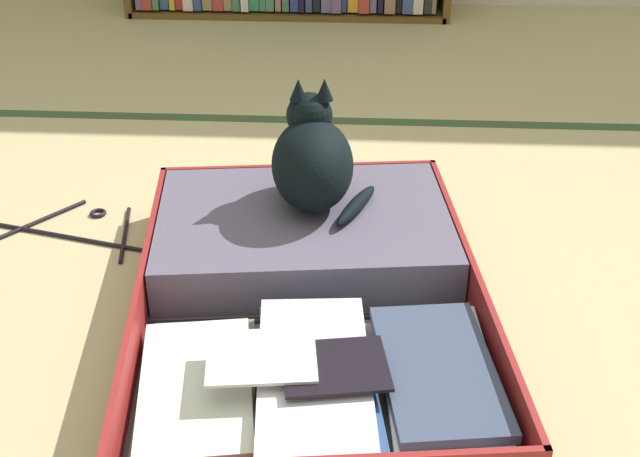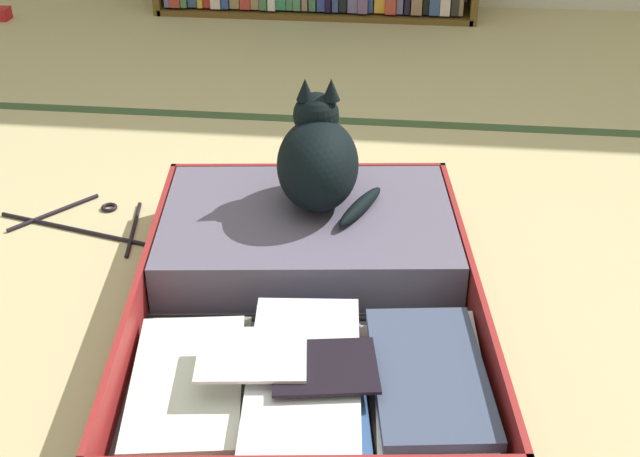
{
  "view_description": "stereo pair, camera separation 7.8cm",
  "coord_description": "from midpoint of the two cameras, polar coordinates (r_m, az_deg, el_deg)",
  "views": [
    {
      "loc": [
        0.12,
        -1.33,
        1.05
      ],
      "look_at": [
        0.04,
        0.11,
        0.19
      ],
      "focal_mm": 47.27,
      "sensor_mm": 36.0,
      "label": 1
    },
    {
      "loc": [
        0.2,
        -1.33,
        1.05
      ],
      "look_at": [
        0.04,
        0.11,
        0.19
      ],
      "focal_mm": 47.27,
      "sensor_mm": 36.0,
      "label": 2
    }
  ],
  "objects": [
    {
      "name": "clothes_hanger",
      "position": [
        2.13,
        -16.95,
        -0.07
      ],
      "size": [
        0.45,
        0.28,
        0.01
      ],
      "color": "black",
      "rests_on": "ground_plane"
    },
    {
      "name": "tatami_border",
      "position": [
        2.63,
        -0.5,
        7.33
      ],
      "size": [
        4.8,
        0.05,
        0.0
      ],
      "color": "#38502F",
      "rests_on": "ground_plane"
    },
    {
      "name": "black_cat",
      "position": [
        1.86,
        -1.69,
        4.64
      ],
      "size": [
        0.25,
        0.27,
        0.28
      ],
      "color": "black",
      "rests_on": "open_suitcase"
    },
    {
      "name": "open_suitcase",
      "position": [
        1.75,
        -1.93,
        -3.92
      ],
      "size": [
        0.79,
        1.05,
        0.13
      ],
      "color": "maroon",
      "rests_on": "ground_plane"
    },
    {
      "name": "ground_plane",
      "position": [
        1.7,
        -2.86,
        -7.33
      ],
      "size": [
        10.0,
        10.0,
        0.0
      ],
      "primitive_type": "plane",
      "color": "tan"
    }
  ]
}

